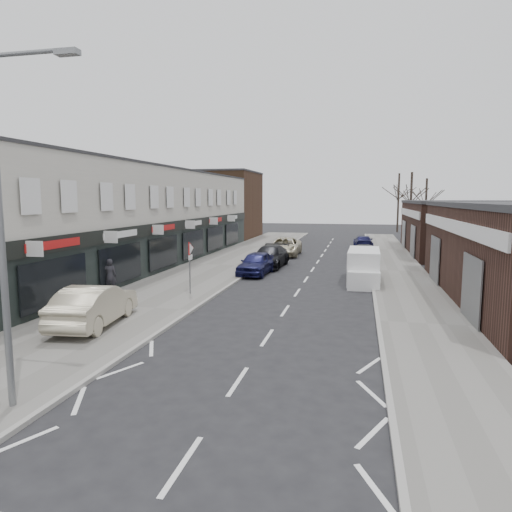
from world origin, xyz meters
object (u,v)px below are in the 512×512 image
Objects in this scene: sedan_on_pavement at (94,305)px; parked_car_left_b at (270,257)px; white_van at (364,267)px; warning_sign at (190,253)px; parked_car_right_c at (363,242)px; parked_car_right_b at (364,252)px; parked_car_left_a at (256,263)px; street_lamp at (6,212)px; parked_car_right_a at (365,266)px; parked_car_left_c at (285,247)px; pedestrian at (110,276)px.

parked_car_left_b is (3.51, 16.77, -0.14)m from sedan_on_pavement.
warning_sign is at bearing -145.51° from white_van.
sedan_on_pavement is at bearing 69.39° from parked_car_right_c.
parked_car_right_b is at bearing -123.09° from sedan_on_pavement.
parked_car_left_a is at bearing 75.78° from warning_sign.
parked_car_right_c is at bearing -115.42° from sedan_on_pavement.
parked_car_right_b is at bearing 73.64° from street_lamp.
street_lamp reaches higher than parked_car_right_a.
warning_sign is at bearing 54.23° from parked_car_right_b.
sedan_on_pavement is (-10.05, -11.91, -0.02)m from white_van.
parked_car_left_c is (1.36, 30.15, -3.85)m from street_lamp.
warning_sign is 0.61× the size of parked_car_right_b.
street_lamp is 23.66m from parked_car_left_b.
parked_car_left_c is 9.67m from parked_car_right_c.
parked_car_right_a is at bearing -170.66° from pedestrian.
warning_sign is at bearing 167.18° from pedestrian.
street_lamp is 1.45× the size of parked_car_left_c.
warning_sign is 0.54× the size of white_van.
warning_sign reaches higher than parked_car_right_a.
parked_car_right_c is at bearing 90.78° from white_van.
warning_sign reaches higher than pedestrian.
parked_car_left_a is at bearing 169.08° from white_van.
street_lamp is 2.96× the size of warning_sign.
warning_sign is 4.29m from pedestrian.
parked_car_left_c is (3.49, 23.62, -0.14)m from sedan_on_pavement.
street_lamp is 1.81× the size of parked_car_right_c.
parked_car_left_a is at bearing 66.05° from parked_car_right_c.
parked_car_left_a is 1.03× the size of parked_car_right_a.
warning_sign reaches higher than parked_car_right_b.
sedan_on_pavement reaches higher than parked_car_left_c.
white_van reaches higher than pedestrian.
street_lamp is 1.59× the size of white_van.
white_van is at bearing -8.46° from parked_car_left_a.
warning_sign is 6.57m from sedan_on_pavement.
pedestrian is 9.82m from parked_car_left_a.
street_lamp reaches higher than sedan_on_pavement.
parked_car_right_a is (8.03, 20.38, -3.92)m from street_lamp.
parked_car_left_b is (0.22, 3.42, 0.02)m from parked_car_left_a.
white_van is 1.14× the size of parked_car_right_c.
white_van reaches higher than parked_car_left_b.
white_van is at bearing -137.23° from sedan_on_pavement.
warning_sign is at bearing -98.54° from parked_car_left_b.
white_van is 18.71m from parked_car_right_c.
pedestrian reaches higher than parked_car_right_b.
parked_car_right_c is at bearing -90.25° from parked_car_right_a.
warning_sign is 0.62× the size of parked_car_left_a.
parked_car_right_c is (6.64, 13.85, -0.12)m from parked_car_left_b.
parked_car_right_c is (6.66, 7.00, -0.12)m from parked_car_left_c.
parked_car_left_c is (0.20, 10.27, 0.02)m from parked_car_left_a.
parked_car_left_a is 0.79× the size of parked_car_left_c.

